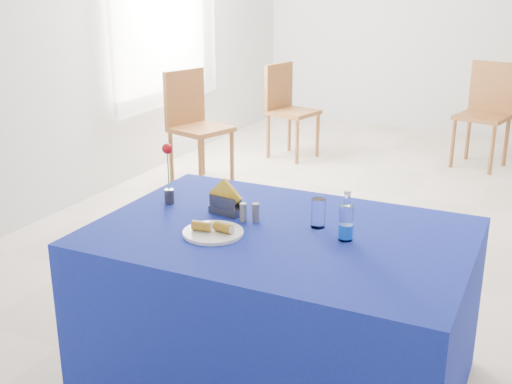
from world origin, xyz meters
TOP-DOWN VIEW (x-y plane):
  - floor at (0.00, 0.00)m, footprint 7.00×7.00m
  - window_pane at (-2.47, 0.80)m, footprint 0.04×1.50m
  - curtain at (-2.40, 0.80)m, footprint 0.04×1.75m
  - plate at (-0.22, -2.28)m, footprint 0.26×0.26m
  - drinking_glass at (0.15, -2.01)m, footprint 0.06×0.06m
  - salt_shaker at (-0.17, -2.09)m, footprint 0.03×0.03m
  - pepper_shaker at (-0.12, -2.07)m, footprint 0.03×0.03m
  - blue_table at (0.02, -2.11)m, footprint 1.60×1.10m
  - water_bottle at (0.30, -2.10)m, footprint 0.06×0.06m
  - napkin_holder at (-0.29, -2.04)m, footprint 0.16×0.09m
  - rose_vase at (-0.60, -2.02)m, footprint 0.05×0.05m
  - chair_bg_left at (0.41, 2.12)m, footprint 0.55×0.55m
  - chair_win_a at (-1.92, 0.41)m, footprint 0.57×0.57m
  - chair_win_b at (-1.50, 1.59)m, footprint 0.52×0.52m
  - banana_pieces at (-0.22, -2.28)m, footprint 0.18×0.08m

SIDE VIEW (x-z plane):
  - floor at x=0.00m, z-range 0.00..0.00m
  - blue_table at x=0.02m, z-range 0.00..0.76m
  - chair_win_b at x=-1.50m, z-range 0.07..1.03m
  - chair_bg_left at x=0.41m, z-range 0.08..1.09m
  - chair_win_a at x=-1.92m, z-range 0.08..1.09m
  - plate at x=-0.22m, z-range 0.76..0.77m
  - banana_pieces at x=-0.22m, z-range 0.77..0.82m
  - salt_shaker at x=-0.17m, z-range 0.76..0.84m
  - pepper_shaker at x=-0.12m, z-range 0.76..0.84m
  - napkin_holder at x=-0.29m, z-range 0.72..0.89m
  - drinking_glass at x=0.15m, z-range 0.76..0.89m
  - water_bottle at x=0.30m, z-range 0.72..0.94m
  - rose_vase at x=-0.60m, z-range 0.76..1.05m
  - window_pane at x=-2.47m, z-range 0.75..2.35m
  - curtain at x=-2.40m, z-range 0.62..2.48m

